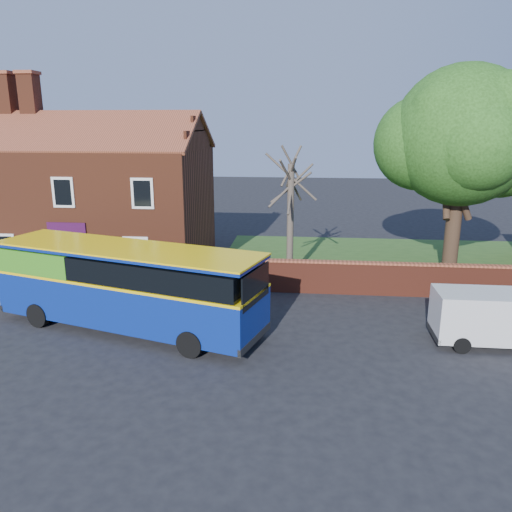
# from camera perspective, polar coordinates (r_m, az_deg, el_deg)

# --- Properties ---
(ground) EXTENTS (120.00, 120.00, 0.00)m
(ground) POSITION_cam_1_polar(r_m,az_deg,el_deg) (18.37, -10.40, -10.71)
(ground) COLOR black
(ground) RESTS_ON ground
(pavement) EXTENTS (18.00, 3.50, 0.12)m
(pavement) POSITION_cam_1_polar(r_m,az_deg,el_deg) (25.87, -21.94, -3.78)
(pavement) COLOR gray
(pavement) RESTS_ON ground
(kerb) EXTENTS (18.00, 0.15, 0.14)m
(kerb) POSITION_cam_1_polar(r_m,az_deg,el_deg) (24.43, -23.80, -5.03)
(kerb) COLOR slate
(kerb) RESTS_ON ground
(grass_strip) EXTENTS (26.00, 12.00, 0.04)m
(grass_strip) POSITION_cam_1_polar(r_m,az_deg,el_deg) (31.00, 20.75, -0.75)
(grass_strip) COLOR #426B28
(grass_strip) RESTS_ON ground
(shop_building) EXTENTS (12.30, 8.13, 10.50)m
(shop_building) POSITION_cam_1_polar(r_m,az_deg,el_deg) (30.17, -17.62, 5.72)
(shop_building) COLOR brown
(shop_building) RESTS_ON ground
(boundary_wall) EXTENTS (22.00, 0.38, 1.60)m
(boundary_wall) POSITION_cam_1_polar(r_m,az_deg,el_deg) (25.27, 24.28, -2.66)
(boundary_wall) COLOR maroon
(boundary_wall) RESTS_ON ground
(bus) EXTENTS (11.21, 5.82, 3.31)m
(bus) POSITION_cam_1_polar(r_m,az_deg,el_deg) (20.19, -15.28, -2.89)
(bus) COLOR navy
(bus) RESTS_ON ground
(van_near) EXTENTS (4.57, 1.94, 2.00)m
(van_near) POSITION_cam_1_polar(r_m,az_deg,el_deg) (20.20, 26.07, -6.20)
(van_near) COLOR silver
(van_near) RESTS_ON ground
(large_tree) EXTENTS (8.82, 6.98, 10.76)m
(large_tree) POSITION_cam_1_polar(r_m,az_deg,el_deg) (27.70, 22.54, 12.11)
(large_tree) COLOR black
(large_tree) RESTS_ON ground
(bare_tree) EXTENTS (2.44, 2.90, 6.50)m
(bare_tree) POSITION_cam_1_polar(r_m,az_deg,el_deg) (25.35, 3.95, 4.57)
(bare_tree) COLOR #4C4238
(bare_tree) RESTS_ON ground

